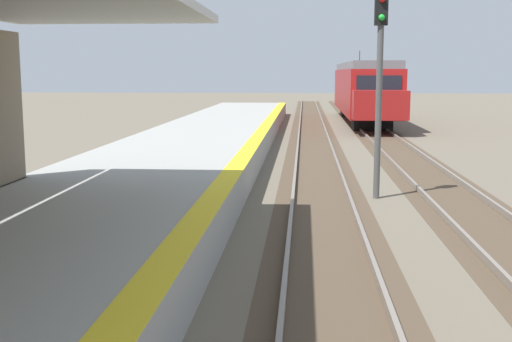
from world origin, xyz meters
name	(u,v)px	position (x,y,z in m)	size (l,w,h in m)	color
station_platform	(84,228)	(-2.50, 16.00, 0.45)	(5.00, 80.00, 0.91)	#999993
track_pair_nearest_platform	(322,208)	(1.90, 20.00, 0.05)	(2.34, 120.00, 0.16)	#4C3D2D
track_pair_middle	(469,211)	(5.30, 20.00, 0.05)	(2.34, 120.00, 0.16)	#4C3D2D
approaching_train	(364,89)	(5.30, 48.01, 2.18)	(2.93, 19.60, 4.76)	maroon
rail_signal_post	(380,74)	(3.33, 21.62, 3.19)	(0.32, 0.34, 5.20)	#4C4C4C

